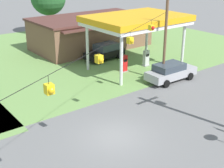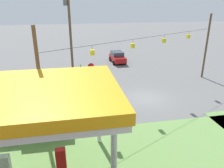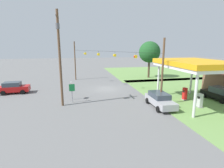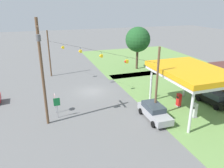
{
  "view_description": "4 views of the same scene",
  "coord_description": "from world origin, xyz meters",
  "px_view_note": "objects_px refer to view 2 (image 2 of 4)",
  "views": [
    {
      "loc": [
        -10.4,
        -13.14,
        10.19
      ],
      "look_at": [
        1.97,
        2.94,
        2.12
      ],
      "focal_mm": 50.0,
      "sensor_mm": 36.0,
      "label": 1
    },
    {
      "loc": [
        7.2,
        19.29,
        9.28
      ],
      "look_at": [
        3.85,
        1.71,
        2.47
      ],
      "focal_mm": 35.0,
      "sensor_mm": 36.0,
      "label": 2
    },
    {
      "loc": [
        27.94,
        -4.85,
        7.01
      ],
      "look_at": [
        2.64,
        0.38,
        1.38
      ],
      "focal_mm": 28.0,
      "sensor_mm": 36.0,
      "label": 3
    },
    {
      "loc": [
        28.71,
        -6.8,
        12.1
      ],
      "look_at": [
        2.87,
        2.1,
        1.94
      ],
      "focal_mm": 35.0,
      "sensor_mm": 36.0,
      "label": 4
    }
  ],
  "objects_px": {
    "car_at_pumps_front": "(38,124)",
    "stop_sign_roadside": "(91,68)",
    "gas_station_canopy": "(24,99)",
    "car_on_crossroad": "(117,57)",
    "utility_pole_main": "(70,31)",
    "route_sign": "(81,70)",
    "fuel_pump_near": "(61,162)"
  },
  "relations": [
    {
      "from": "route_sign",
      "to": "utility_pole_main",
      "type": "distance_m",
      "value": 4.61
    },
    {
      "from": "fuel_pump_near",
      "to": "car_at_pumps_front",
      "type": "xyz_separation_m",
      "value": [
        1.76,
        -4.43,
        0.08
      ]
    },
    {
      "from": "stop_sign_roadside",
      "to": "utility_pole_main",
      "type": "bearing_deg",
      "value": 154.59
    },
    {
      "from": "car_at_pumps_front",
      "to": "stop_sign_roadside",
      "type": "distance_m",
      "value": 11.35
    },
    {
      "from": "car_at_pumps_front",
      "to": "car_on_crossroad",
      "type": "distance_m",
      "value": 21.25
    },
    {
      "from": "car_on_crossroad",
      "to": "route_sign",
      "type": "distance_m",
      "value": 10.78
    },
    {
      "from": "car_at_pumps_front",
      "to": "utility_pole_main",
      "type": "distance_m",
      "value": 12.67
    },
    {
      "from": "car_on_crossroad",
      "to": "stop_sign_roadside",
      "type": "bearing_deg",
      "value": -33.29
    },
    {
      "from": "fuel_pump_near",
      "to": "route_sign",
      "type": "xyz_separation_m",
      "value": [
        -1.9,
        -14.5,
        0.92
      ]
    },
    {
      "from": "fuel_pump_near",
      "to": "car_at_pumps_front",
      "type": "distance_m",
      "value": 4.77
    },
    {
      "from": "car_at_pumps_front",
      "to": "stop_sign_roadside",
      "type": "xyz_separation_m",
      "value": [
        -4.92,
        -10.18,
        0.94
      ]
    },
    {
      "from": "gas_station_canopy",
      "to": "car_on_crossroad",
      "type": "height_order",
      "value": "gas_station_canopy"
    },
    {
      "from": "gas_station_canopy",
      "to": "utility_pole_main",
      "type": "height_order",
      "value": "utility_pole_main"
    },
    {
      "from": "fuel_pump_near",
      "to": "stop_sign_roadside",
      "type": "xyz_separation_m",
      "value": [
        -3.16,
        -14.62,
        1.02
      ]
    },
    {
      "from": "fuel_pump_near",
      "to": "route_sign",
      "type": "relative_size",
      "value": 0.69
    },
    {
      "from": "car_at_pumps_front",
      "to": "car_on_crossroad",
      "type": "height_order",
      "value": "car_on_crossroad"
    },
    {
      "from": "stop_sign_roadside",
      "to": "utility_pole_main",
      "type": "height_order",
      "value": "utility_pole_main"
    },
    {
      "from": "fuel_pump_near",
      "to": "utility_pole_main",
      "type": "xyz_separation_m",
      "value": [
        -0.98,
        -15.65,
        5.28
      ]
    },
    {
      "from": "fuel_pump_near",
      "to": "utility_pole_main",
      "type": "bearing_deg",
      "value": -93.6
    },
    {
      "from": "route_sign",
      "to": "utility_pole_main",
      "type": "relative_size",
      "value": 0.22
    },
    {
      "from": "car_on_crossroad",
      "to": "stop_sign_roadside",
      "type": "distance_m",
      "value": 10.0
    },
    {
      "from": "car_at_pumps_front",
      "to": "route_sign",
      "type": "relative_size",
      "value": 2.08
    },
    {
      "from": "utility_pole_main",
      "to": "stop_sign_roadside",
      "type": "bearing_deg",
      "value": 154.59
    },
    {
      "from": "gas_station_canopy",
      "to": "stop_sign_roadside",
      "type": "height_order",
      "value": "gas_station_canopy"
    },
    {
      "from": "gas_station_canopy",
      "to": "fuel_pump_near",
      "type": "bearing_deg",
      "value": -179.94
    },
    {
      "from": "car_at_pumps_front",
      "to": "gas_station_canopy",
      "type": "bearing_deg",
      "value": 94.87
    },
    {
      "from": "stop_sign_roadside",
      "to": "route_sign",
      "type": "bearing_deg",
      "value": -174.68
    },
    {
      "from": "stop_sign_roadside",
      "to": "route_sign",
      "type": "relative_size",
      "value": 1.04
    },
    {
      "from": "car_on_crossroad",
      "to": "utility_pole_main",
      "type": "distance_m",
      "value": 11.66
    },
    {
      "from": "stop_sign_roadside",
      "to": "utility_pole_main",
      "type": "xyz_separation_m",
      "value": [
        2.17,
        -1.03,
        4.26
      ]
    },
    {
      "from": "route_sign",
      "to": "stop_sign_roadside",
      "type": "bearing_deg",
      "value": -174.68
    },
    {
      "from": "car_on_crossroad",
      "to": "gas_station_canopy",
      "type": "bearing_deg",
      "value": -25.42
    }
  ]
}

